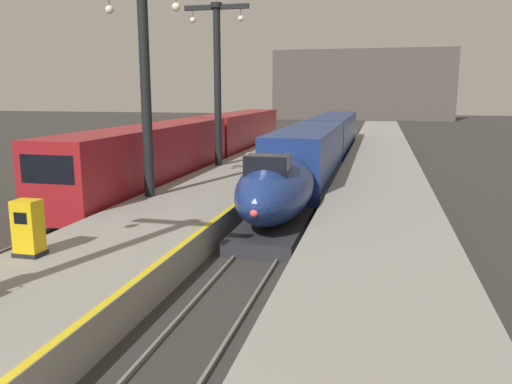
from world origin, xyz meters
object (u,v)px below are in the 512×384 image
station_column_mid (145,72)px  passenger_mid_platform (248,167)px  station_column_far (217,70)px  highspeed_train_main (320,147)px  regional_train_adjacent (206,141)px  ticket_machine_yellow (28,230)px

station_column_mid → passenger_mid_platform: 6.51m
station_column_far → passenger_mid_platform: 9.30m
highspeed_train_main → station_column_far: bearing=-144.7°
station_column_mid → station_column_far: station_column_far is taller
station_column_mid → station_column_far: bearing=90.0°
regional_train_adjacent → passenger_mid_platform: size_ratio=21.66×
regional_train_adjacent → station_column_far: (2.20, -4.04, 4.75)m
station_column_far → passenger_mid_platform: (3.72, -7.02, -4.84)m
highspeed_train_main → passenger_mid_platform: 11.41m
passenger_mid_platform → regional_train_adjacent: bearing=118.2°
regional_train_adjacent → ticket_machine_yellow: bearing=-83.6°
highspeed_train_main → station_column_far: 8.77m
passenger_mid_platform → ticket_machine_yellow: 12.12m
regional_train_adjacent → passenger_mid_platform: 12.54m
station_column_far → passenger_mid_platform: size_ratio=5.78×
station_column_far → passenger_mid_platform: bearing=-62.1°
highspeed_train_main → ticket_machine_yellow: size_ratio=24.32×
ticket_machine_yellow → station_column_far: bearing=91.1°
highspeed_train_main → ticket_machine_yellow: (-5.55, -22.84, -0.13)m
station_column_far → passenger_mid_platform: station_column_far is taller
station_column_mid → station_column_far: 10.08m
station_column_far → regional_train_adjacent: bearing=118.6°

